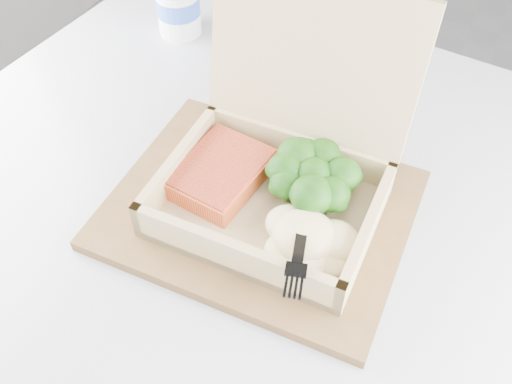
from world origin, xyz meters
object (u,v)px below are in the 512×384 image
at_px(cafe_table, 243,325).
at_px(takeout_container, 283,157).
at_px(serving_tray, 260,209).
at_px(paper_cup, 178,6).

distance_m(cafe_table, takeout_container, 0.27).
bearing_deg(takeout_container, serving_tray, -110.99).
xyz_separation_m(cafe_table, takeout_container, (0.02, 0.07, 0.26)).
bearing_deg(cafe_table, takeout_container, 75.07).
height_order(cafe_table, paper_cup, paper_cup).
height_order(takeout_container, paper_cup, takeout_container).
bearing_deg(takeout_container, cafe_table, -104.22).
bearing_deg(serving_tray, cafe_table, -99.16).
bearing_deg(paper_cup, takeout_container, -42.75).
xyz_separation_m(takeout_container, paper_cup, (-0.27, 0.25, -0.02)).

